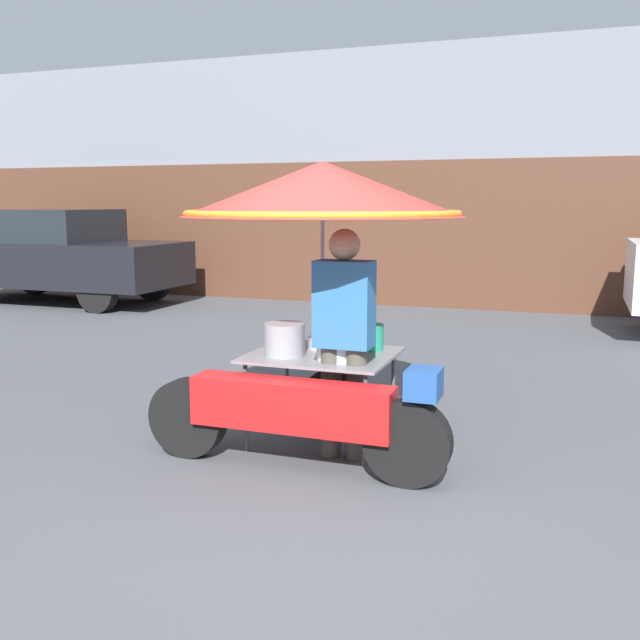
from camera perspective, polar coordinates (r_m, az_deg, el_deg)
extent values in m
plane|color=#4C4F54|center=(4.09, -0.53, -15.45)|extent=(36.00, 36.00, 0.00)
cube|color=gray|center=(12.76, 14.26, 10.87)|extent=(28.00, 2.00, 4.23)
cube|color=#563323|center=(11.74, 13.57, 6.58)|extent=(23.80, 0.06, 2.40)
cylinder|color=black|center=(4.44, 7.03, -9.72)|extent=(0.54, 0.14, 0.54)
cylinder|color=black|center=(4.99, -10.52, -7.67)|extent=(0.54, 0.14, 0.54)
cube|color=red|center=(4.61, -2.29, -6.85)|extent=(1.35, 0.24, 0.32)
cube|color=#234C93|center=(4.32, 8.29, -5.06)|extent=(0.20, 0.24, 0.18)
cylinder|color=black|center=(5.43, 1.13, -6.38)|extent=(0.49, 0.14, 0.49)
cylinder|color=#515156|center=(4.71, 3.63, -7.97)|extent=(0.03, 0.03, 0.63)
cylinder|color=#515156|center=(5.40, 5.86, -5.72)|extent=(0.03, 0.03, 0.63)
cylinder|color=#515156|center=(5.00, -5.95, -6.95)|extent=(0.03, 0.03, 0.63)
cylinder|color=#515156|center=(5.66, -2.65, -4.97)|extent=(0.03, 0.03, 0.63)
cube|color=gray|center=(5.10, 0.19, -2.80)|extent=(1.01, 0.88, 0.02)
cylinder|color=#B2B2B7|center=(5.01, 0.19, 2.73)|extent=(0.03, 0.03, 0.97)
cone|color=red|center=(4.98, 0.20, 10.45)|extent=(1.95, 1.95, 0.38)
torus|color=orange|center=(4.98, 0.20, 8.51)|extent=(1.90, 1.90, 0.05)
cylinder|color=#939399|center=(5.01, -2.86, -1.56)|extent=(0.28, 0.28, 0.23)
cylinder|color=silver|center=(4.90, 1.63, -2.32)|extent=(0.33, 0.33, 0.14)
cylinder|color=silver|center=(5.26, 0.32, -1.82)|extent=(0.23, 0.23, 0.09)
cylinder|color=#1E936B|center=(5.22, 3.97, -1.36)|extent=(0.21, 0.21, 0.19)
cylinder|color=#4C473D|center=(4.88, 0.89, -6.50)|extent=(0.14, 0.14, 0.77)
cylinder|color=#4C473D|center=(4.83, 2.93, -6.69)|extent=(0.14, 0.14, 0.77)
cube|color=teal|center=(4.71, 1.95, 1.28)|extent=(0.38, 0.22, 0.58)
sphere|color=tan|center=(4.67, 1.97, 6.05)|extent=(0.21, 0.21, 0.21)
cylinder|color=black|center=(11.75, -17.38, 2.14)|extent=(0.65, 0.20, 0.65)
cylinder|color=black|center=(13.02, -13.24, 2.99)|extent=(0.65, 0.20, 0.65)
cylinder|color=black|center=(14.60, -21.87, 3.23)|extent=(0.65, 0.20, 0.65)
cube|color=black|center=(13.13, -19.95, 4.33)|extent=(4.21, 1.84, 0.73)
cube|color=#1E2328|center=(13.23, -20.82, 7.09)|extent=(2.02, 1.62, 0.55)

